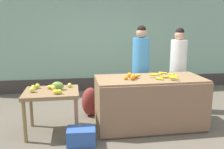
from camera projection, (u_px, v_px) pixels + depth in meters
ground_plane at (132, 127)px, 4.52m from camera, size 24.00×24.00×0.00m
market_wall_back at (110, 33)px, 6.86m from camera, size 7.97×0.23×3.24m
fruit_stall_counter at (149, 102)px, 4.46m from camera, size 1.91×0.90×0.91m
side_table_wooden at (52, 97)px, 4.17m from camera, size 0.91×0.74×0.74m
banana_bunch_pile at (164, 76)px, 4.42m from camera, size 0.77×0.70×0.07m
orange_pile at (132, 76)px, 4.29m from camera, size 0.29×0.32×0.09m
mango_papaya_pile at (53, 87)px, 4.18m from camera, size 0.70×0.55×0.14m
vendor_woman_blue_shirt at (141, 70)px, 5.04m from camera, size 0.34×0.34×1.83m
vendor_woman_white_shirt at (178, 70)px, 5.21m from camera, size 0.34×0.34×1.78m
produce_crate at (81, 136)px, 3.84m from camera, size 0.46×0.35×0.26m
produce_sack at (90, 102)px, 5.01m from camera, size 0.45×0.42×0.59m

